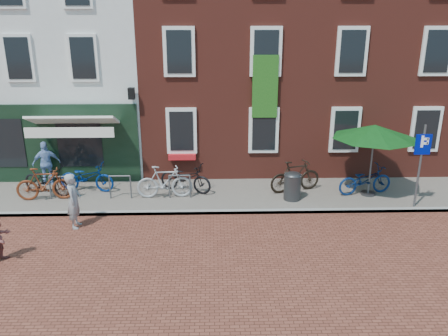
{
  "coord_description": "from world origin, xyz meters",
  "views": [
    {
      "loc": [
        1.62,
        -13.14,
        6.03
      ],
      "look_at": [
        1.97,
        0.25,
        1.48
      ],
      "focal_mm": 36.37,
      "sensor_mm": 36.0,
      "label": 1
    }
  ],
  "objects_px": {
    "boy": "(0,238)",
    "litter_bin": "(293,184)",
    "parasol": "(375,129)",
    "bicycle_6": "(365,180)",
    "bicycle_3": "(165,182)",
    "bicycle_4": "(186,178)",
    "cafe_person": "(46,163)",
    "bicycle_2": "(87,177)",
    "bicycle_1": "(45,184)",
    "woman": "(74,201)",
    "parking_sign": "(421,156)",
    "bicycle_5": "(295,176)",
    "bicycle_0": "(47,180)"
  },
  "relations": [
    {
      "from": "boy",
      "to": "bicycle_1",
      "type": "xyz_separation_m",
      "value": [
        -0.18,
        3.83,
        0.01
      ]
    },
    {
      "from": "woman",
      "to": "bicycle_5",
      "type": "height_order",
      "value": "woman"
    },
    {
      "from": "parasol",
      "to": "bicycle_3",
      "type": "height_order",
      "value": "parasol"
    },
    {
      "from": "litter_bin",
      "to": "bicycle_0",
      "type": "height_order",
      "value": "litter_bin"
    },
    {
      "from": "bicycle_0",
      "to": "bicycle_1",
      "type": "distance_m",
      "value": 0.5
    },
    {
      "from": "woman",
      "to": "boy",
      "type": "bearing_deg",
      "value": 143.47
    },
    {
      "from": "boy",
      "to": "bicycle_2",
      "type": "height_order",
      "value": "boy"
    },
    {
      "from": "bicycle_0",
      "to": "bicycle_5",
      "type": "relative_size",
      "value": 1.03
    },
    {
      "from": "woman",
      "to": "boy",
      "type": "height_order",
      "value": "woman"
    },
    {
      "from": "parking_sign",
      "to": "bicycle_2",
      "type": "relative_size",
      "value": 1.4
    },
    {
      "from": "parking_sign",
      "to": "bicycle_4",
      "type": "xyz_separation_m",
      "value": [
        -7.49,
        1.54,
        -1.22
      ]
    },
    {
      "from": "cafe_person",
      "to": "bicycle_2",
      "type": "distance_m",
      "value": 1.76
    },
    {
      "from": "parasol",
      "to": "bicycle_6",
      "type": "distance_m",
      "value": 1.83
    },
    {
      "from": "litter_bin",
      "to": "bicycle_6",
      "type": "bearing_deg",
      "value": 9.43
    },
    {
      "from": "cafe_person",
      "to": "bicycle_6",
      "type": "distance_m",
      "value": 11.35
    },
    {
      "from": "boy",
      "to": "cafe_person",
      "type": "xyz_separation_m",
      "value": [
        -0.6,
        5.29,
        0.26
      ]
    },
    {
      "from": "litter_bin",
      "to": "bicycle_2",
      "type": "distance_m",
      "value": 7.15
    },
    {
      "from": "bicycle_2",
      "to": "bicycle_3",
      "type": "xyz_separation_m",
      "value": [
        2.79,
        -0.69,
        0.06
      ]
    },
    {
      "from": "parasol",
      "to": "bicycle_1",
      "type": "distance_m",
      "value": 11.12
    },
    {
      "from": "parasol",
      "to": "bicycle_4",
      "type": "relative_size",
      "value": 1.44
    },
    {
      "from": "woman",
      "to": "bicycle_3",
      "type": "xyz_separation_m",
      "value": [
        2.46,
        1.97,
        -0.17
      ]
    },
    {
      "from": "bicycle_2",
      "to": "bicycle_4",
      "type": "relative_size",
      "value": 1.0
    },
    {
      "from": "woman",
      "to": "bicycle_3",
      "type": "distance_m",
      "value": 3.16
    },
    {
      "from": "boy",
      "to": "bicycle_1",
      "type": "distance_m",
      "value": 3.84
    },
    {
      "from": "bicycle_2",
      "to": "bicycle_4",
      "type": "bearing_deg",
      "value": -83.29
    },
    {
      "from": "boy",
      "to": "bicycle_1",
      "type": "bearing_deg",
      "value": 26.63
    },
    {
      "from": "boy",
      "to": "bicycle_4",
      "type": "bearing_deg",
      "value": -21.1
    },
    {
      "from": "parking_sign",
      "to": "bicycle_2",
      "type": "bearing_deg",
      "value": 171.28
    },
    {
      "from": "woman",
      "to": "cafe_person",
      "type": "distance_m",
      "value": 3.86
    },
    {
      "from": "boy",
      "to": "bicycle_5",
      "type": "relative_size",
      "value": 0.7
    },
    {
      "from": "parking_sign",
      "to": "woman",
      "type": "xyz_separation_m",
      "value": [
        -10.63,
        -0.98,
        -0.99
      ]
    },
    {
      "from": "boy",
      "to": "bicycle_3",
      "type": "bearing_deg",
      "value": -20.2
    },
    {
      "from": "parasol",
      "to": "boy",
      "type": "distance_m",
      "value": 11.65
    },
    {
      "from": "litter_bin",
      "to": "bicycle_5",
      "type": "distance_m",
      "value": 0.75
    },
    {
      "from": "bicycle_1",
      "to": "bicycle_6",
      "type": "height_order",
      "value": "bicycle_1"
    },
    {
      "from": "cafe_person",
      "to": "bicycle_2",
      "type": "relative_size",
      "value": 0.84
    },
    {
      "from": "woman",
      "to": "bicycle_1",
      "type": "xyz_separation_m",
      "value": [
        -1.52,
        1.88,
        -0.17
      ]
    },
    {
      "from": "parasol",
      "to": "bicycle_2",
      "type": "relative_size",
      "value": 1.44
    },
    {
      "from": "bicycle_2",
      "to": "bicycle_5",
      "type": "height_order",
      "value": "bicycle_5"
    },
    {
      "from": "parking_sign",
      "to": "boy",
      "type": "distance_m",
      "value": 12.37
    },
    {
      "from": "boy",
      "to": "litter_bin",
      "type": "bearing_deg",
      "value": -41.83
    },
    {
      "from": "bicycle_2",
      "to": "bicycle_5",
      "type": "xyz_separation_m",
      "value": [
        7.3,
        -0.25,
        0.06
      ]
    },
    {
      "from": "boy",
      "to": "bicycle_4",
      "type": "relative_size",
      "value": 0.68
    },
    {
      "from": "litter_bin",
      "to": "bicycle_3",
      "type": "bearing_deg",
      "value": 176.41
    },
    {
      "from": "bicycle_3",
      "to": "bicycle_4",
      "type": "height_order",
      "value": "bicycle_3"
    },
    {
      "from": "parking_sign",
      "to": "bicycle_3",
      "type": "bearing_deg",
      "value": 173.11
    },
    {
      "from": "parking_sign",
      "to": "bicycle_4",
      "type": "height_order",
      "value": "parking_sign"
    },
    {
      "from": "bicycle_5",
      "to": "bicycle_6",
      "type": "bearing_deg",
      "value": -114.27
    },
    {
      "from": "bicycle_5",
      "to": "bicycle_1",
      "type": "bearing_deg",
      "value": 76.09
    },
    {
      "from": "bicycle_1",
      "to": "bicycle_2",
      "type": "distance_m",
      "value": 1.42
    }
  ]
}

